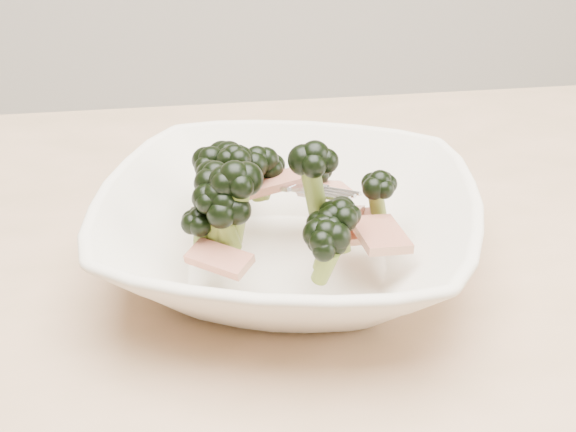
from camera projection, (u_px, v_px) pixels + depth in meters
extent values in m
cube|color=tan|center=(290.00, 298.00, 0.65)|extent=(1.20, 0.80, 0.04)
imported|color=silver|center=(288.00, 231.00, 0.63)|extent=(0.36, 0.36, 0.07)
cylinder|color=#5C6C24|center=(378.00, 210.00, 0.64)|extent=(0.02, 0.01, 0.04)
ellipsoid|color=black|center=(380.00, 182.00, 0.63)|extent=(0.03, 0.03, 0.03)
cylinder|color=#5C6C24|center=(217.00, 226.00, 0.59)|extent=(0.02, 0.02, 0.04)
ellipsoid|color=black|center=(216.00, 196.00, 0.58)|extent=(0.03, 0.03, 0.03)
cylinder|color=#5C6C24|center=(236.00, 216.00, 0.59)|extent=(0.02, 0.03, 0.06)
ellipsoid|color=black|center=(235.00, 177.00, 0.58)|extent=(0.04, 0.04, 0.03)
cylinder|color=#5C6C24|center=(318.00, 188.00, 0.68)|extent=(0.01, 0.02, 0.03)
ellipsoid|color=black|center=(318.00, 169.00, 0.67)|extent=(0.03, 0.03, 0.02)
cylinder|color=#5C6C24|center=(201.00, 241.00, 0.60)|extent=(0.01, 0.01, 0.03)
ellipsoid|color=black|center=(199.00, 218.00, 0.59)|extent=(0.03, 0.03, 0.02)
cylinder|color=#5C6C24|center=(314.00, 191.00, 0.59)|extent=(0.02, 0.02, 0.05)
ellipsoid|color=black|center=(315.00, 156.00, 0.58)|extent=(0.04, 0.04, 0.03)
cylinder|color=#5C6C24|center=(257.00, 181.00, 0.67)|extent=(0.02, 0.02, 0.03)
ellipsoid|color=black|center=(257.00, 158.00, 0.66)|extent=(0.03, 0.03, 0.03)
cylinder|color=#5C6C24|center=(340.00, 233.00, 0.59)|extent=(0.02, 0.02, 0.03)
ellipsoid|color=black|center=(341.00, 211.00, 0.58)|extent=(0.03, 0.03, 0.03)
cylinder|color=#5C6C24|center=(268.00, 183.00, 0.68)|extent=(0.02, 0.01, 0.03)
ellipsoid|color=black|center=(267.00, 164.00, 0.67)|extent=(0.03, 0.03, 0.02)
cylinder|color=#5C6C24|center=(226.00, 231.00, 0.59)|extent=(0.02, 0.02, 0.04)
ellipsoid|color=black|center=(225.00, 204.00, 0.58)|extent=(0.04, 0.04, 0.03)
cylinder|color=#5C6C24|center=(217.00, 210.00, 0.61)|extent=(0.02, 0.02, 0.05)
ellipsoid|color=black|center=(216.00, 175.00, 0.60)|extent=(0.04, 0.04, 0.03)
cylinder|color=#5C6C24|center=(213.00, 192.00, 0.66)|extent=(0.02, 0.02, 0.05)
ellipsoid|color=black|center=(211.00, 159.00, 0.64)|extent=(0.04, 0.04, 0.03)
cylinder|color=#5C6C24|center=(325.00, 255.00, 0.57)|extent=(0.02, 0.02, 0.03)
ellipsoid|color=black|center=(326.00, 233.00, 0.57)|extent=(0.03, 0.03, 0.03)
cylinder|color=#5C6C24|center=(328.00, 242.00, 0.59)|extent=(0.02, 0.02, 0.03)
ellipsoid|color=black|center=(329.00, 220.00, 0.58)|extent=(0.03, 0.03, 0.03)
cylinder|color=#5C6C24|center=(326.00, 265.00, 0.58)|extent=(0.02, 0.02, 0.03)
ellipsoid|color=black|center=(326.00, 241.00, 0.57)|extent=(0.03, 0.03, 0.03)
cylinder|color=#5C6C24|center=(230.00, 185.00, 0.67)|extent=(0.02, 0.02, 0.04)
ellipsoid|color=black|center=(229.00, 156.00, 0.66)|extent=(0.04, 0.04, 0.03)
cylinder|color=#5C6C24|center=(235.00, 182.00, 0.65)|extent=(0.01, 0.02, 0.04)
ellipsoid|color=black|center=(234.00, 155.00, 0.63)|extent=(0.03, 0.03, 0.02)
cube|color=maroon|center=(218.00, 214.00, 0.64)|extent=(0.04, 0.03, 0.01)
cube|color=maroon|center=(271.00, 183.00, 0.66)|extent=(0.06, 0.03, 0.02)
cube|color=maroon|center=(360.00, 226.00, 0.64)|extent=(0.04, 0.04, 0.02)
cube|color=maroon|center=(219.00, 259.00, 0.58)|extent=(0.05, 0.05, 0.01)
cube|color=maroon|center=(344.00, 215.00, 0.63)|extent=(0.04, 0.05, 0.02)
cube|color=maroon|center=(380.00, 234.00, 0.60)|extent=(0.04, 0.06, 0.01)
cube|color=maroon|center=(325.00, 189.00, 0.66)|extent=(0.05, 0.03, 0.02)
cube|color=maroon|center=(307.00, 183.00, 0.67)|extent=(0.04, 0.04, 0.02)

